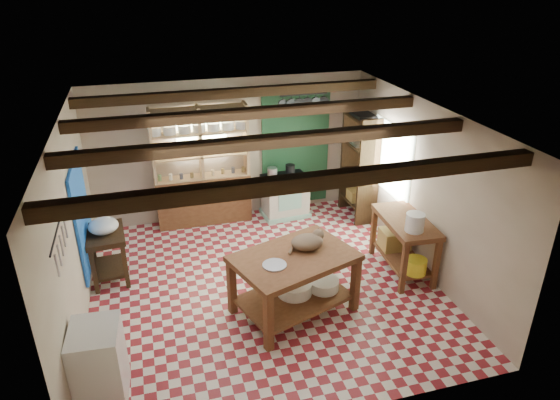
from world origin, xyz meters
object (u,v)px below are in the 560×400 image
object	(u,v)px
work_table	(294,284)
prep_table	(108,255)
white_cabinet	(99,364)
stove	(285,196)
cat	(307,242)
right_counter	(403,245)

from	to	relation	value
work_table	prep_table	bearing A→B (deg)	129.31
work_table	white_cabinet	world-z (taller)	white_cabinet
prep_table	white_cabinet	bearing A→B (deg)	-94.72
work_table	prep_table	world-z (taller)	work_table
work_table	prep_table	size ratio (longest dim) A/B	1.96
stove	cat	size ratio (longest dim) A/B	1.85
white_cabinet	right_counter	bearing A→B (deg)	21.43
white_cabinet	stove	bearing A→B (deg)	53.24
prep_table	white_cabinet	world-z (taller)	white_cabinet
prep_table	cat	bearing A→B (deg)	-31.64
work_table	cat	xyz separation A→B (m)	(0.22, 0.13, 0.54)
white_cabinet	cat	distance (m)	2.93
prep_table	right_counter	size ratio (longest dim) A/B	0.64
work_table	white_cabinet	distance (m)	2.63
prep_table	cat	size ratio (longest dim) A/B	1.80
work_table	right_counter	size ratio (longest dim) A/B	1.25
right_counter	work_table	bearing A→B (deg)	-161.74
stove	right_counter	xyz separation A→B (m)	(1.23, -2.31, 0.05)
prep_table	white_cabinet	xyz separation A→B (m)	(-0.02, -2.41, 0.06)
prep_table	cat	world-z (taller)	cat
stove	white_cabinet	size ratio (longest dim) A/B	0.89
work_table	stove	size ratio (longest dim) A/B	1.91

